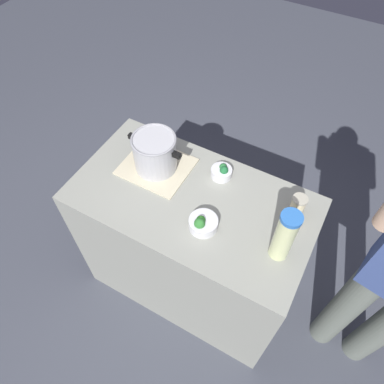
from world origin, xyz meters
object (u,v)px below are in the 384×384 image
(cooking_pot, at_px, (155,152))
(lemonade_pitcher, at_px, (285,236))
(broccoli_bowl_front, at_px, (203,223))
(broccoli_bowl_center, at_px, (222,172))
(mason_jar, at_px, (297,206))

(cooking_pot, relative_size, lemonade_pitcher, 1.02)
(broccoli_bowl_front, xyz_separation_m, broccoli_bowl_center, (-0.06, 0.31, -0.00))
(mason_jar, bearing_deg, lemonade_pitcher, -88.83)
(lemonade_pitcher, relative_size, mason_jar, 2.40)
(lemonade_pitcher, xyz_separation_m, mason_jar, (-0.00, 0.22, -0.08))
(cooking_pot, xyz_separation_m, broccoli_bowl_center, (0.31, 0.11, -0.08))
(broccoli_bowl_front, height_order, broccoli_bowl_center, broccoli_bowl_front)
(broccoli_bowl_center, bearing_deg, broccoli_bowl_front, -79.45)
(cooking_pot, xyz_separation_m, broccoli_bowl_front, (0.37, -0.20, -0.07))
(cooking_pot, bearing_deg, broccoli_bowl_center, 19.18)
(mason_jar, xyz_separation_m, broccoli_bowl_center, (-0.39, 0.04, -0.03))
(broccoli_bowl_front, distance_m, broccoli_bowl_center, 0.31)
(lemonade_pitcher, relative_size, broccoli_bowl_center, 2.68)
(mason_jar, relative_size, broccoli_bowl_front, 0.90)
(lemonade_pitcher, distance_m, mason_jar, 0.24)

